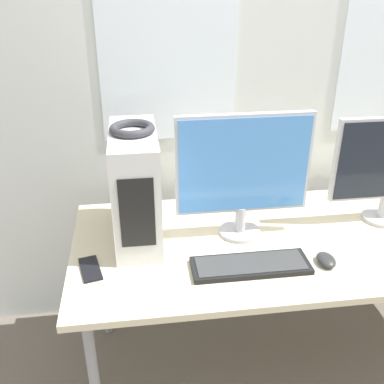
# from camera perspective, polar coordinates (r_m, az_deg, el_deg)

# --- Properties ---
(wall_back) EXTENTS (8.00, 0.07, 2.70)m
(wall_back) POSITION_cam_1_polar(r_m,az_deg,el_deg) (2.20, 11.92, 16.38)
(wall_back) COLOR silver
(wall_back) RESTS_ON ground_plane
(desk) EXTENTS (1.99, 0.80, 0.72)m
(desk) POSITION_cam_1_polar(r_m,az_deg,el_deg) (1.98, 14.92, -6.52)
(desk) COLOR beige
(desk) RESTS_ON ground_plane
(pc_tower) EXTENTS (0.18, 0.43, 0.46)m
(pc_tower) POSITION_cam_1_polar(r_m,az_deg,el_deg) (1.79, -7.14, 0.63)
(pc_tower) COLOR silver
(pc_tower) RESTS_ON desk
(headphones) EXTENTS (0.17, 0.17, 0.03)m
(headphones) POSITION_cam_1_polar(r_m,az_deg,el_deg) (1.70, -7.61, 8.01)
(headphones) COLOR #333338
(headphones) RESTS_ON pc_tower
(monitor_main) EXTENTS (0.54, 0.17, 0.52)m
(monitor_main) POSITION_cam_1_polar(r_m,az_deg,el_deg) (1.78, 6.52, 2.75)
(monitor_main) COLOR #B7B7BC
(monitor_main) RESTS_ON desk
(keyboard) EXTENTS (0.44, 0.15, 0.02)m
(keyboard) POSITION_cam_1_polar(r_m,az_deg,el_deg) (1.71, 7.44, -9.22)
(keyboard) COLOR black
(keyboard) RESTS_ON desk
(mouse) EXTENTS (0.07, 0.10, 0.03)m
(mouse) POSITION_cam_1_polar(r_m,az_deg,el_deg) (1.79, 16.66, -8.24)
(mouse) COLOR #2D2D2D
(mouse) RESTS_ON desk
(cell_phone) EXTENTS (0.10, 0.16, 0.01)m
(cell_phone) POSITION_cam_1_polar(r_m,az_deg,el_deg) (1.73, -12.78, -9.50)
(cell_phone) COLOR black
(cell_phone) RESTS_ON desk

